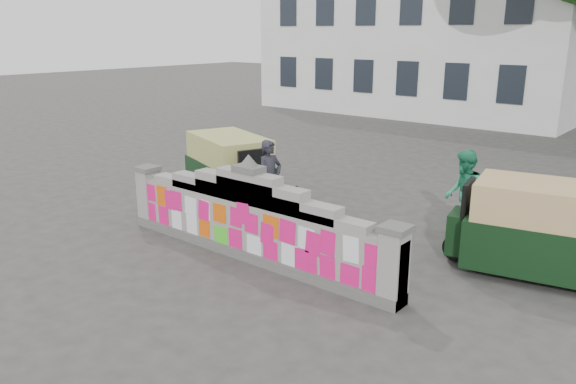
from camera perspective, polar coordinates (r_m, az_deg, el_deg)
name	(u,v)px	position (r m, az deg, el deg)	size (l,w,h in m)	color
ground	(251,258)	(10.73, -3.83, -6.70)	(100.00, 100.00, 0.00)	#383533
parapet_wall	(250,221)	(10.46, -3.93, -2.92)	(6.48, 0.44, 2.01)	#4C4C49
building	(433,34)	(32.27, 14.56, 15.32)	(16.00, 10.00, 8.90)	silver
cyclist_bike	(270,206)	(12.16, -1.83, -1.40)	(0.66, 1.90, 1.00)	black
cyclist_rider	(270,190)	(12.06, -1.84, 0.17)	(0.62, 0.40, 1.69)	#23222B
pedestrian	(463,194)	(12.03, 17.36, -0.24)	(0.90, 0.70, 1.85)	#279066
rickshaw_left	(231,168)	(14.05, -5.83, 2.45)	(3.09, 2.21, 1.67)	black
rickshaw_right	(541,229)	(10.61, 24.34, -3.44)	(3.10, 1.87, 1.67)	black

